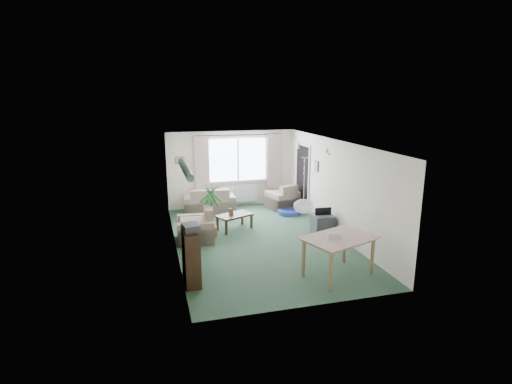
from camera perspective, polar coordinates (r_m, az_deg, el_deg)
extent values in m
plane|color=#2D4C37|center=(9.86, 0.46, -6.90)|extent=(6.50, 6.50, 0.00)
cube|color=white|center=(12.57, -2.62, 4.67)|extent=(1.80, 0.03, 1.30)
cube|color=black|center=(12.40, -2.57, 8.13)|extent=(2.60, 0.03, 0.03)
cube|color=beige|center=(12.32, -7.74, 3.28)|extent=(0.45, 0.08, 2.00)
cube|color=beige|center=(12.81, 2.53, 3.79)|extent=(0.45, 0.08, 2.00)
cube|color=white|center=(12.75, -2.52, -0.25)|extent=(1.20, 0.10, 0.55)
cube|color=black|center=(12.21, 6.68, 1.93)|extent=(0.03, 0.95, 2.00)
sphere|color=white|center=(7.39, 6.78, -2.03)|extent=(0.36, 0.36, 0.36)
cylinder|color=#196626|center=(6.72, -10.08, 3.27)|extent=(1.60, 1.60, 0.12)
sphere|color=silver|center=(10.57, 6.00, 6.83)|extent=(0.20, 0.20, 0.20)
sphere|color=silver|center=(9.60, 10.27, 5.99)|extent=(0.20, 0.20, 0.20)
cube|color=brown|center=(12.31, -10.85, 4.47)|extent=(0.28, 0.03, 0.22)
cube|color=brown|center=(11.20, 8.62, 3.67)|extent=(0.03, 0.24, 0.30)
cube|color=#BCB28E|center=(12.16, -6.68, -1.12)|extent=(1.57, 0.91, 0.76)
cube|color=beige|center=(12.50, 3.83, -0.58)|extent=(1.07, 1.04, 0.79)
cube|color=#C9B498|center=(9.85, -8.66, -4.60)|extent=(0.93, 0.98, 0.81)
cube|color=black|center=(10.59, -3.08, -4.29)|extent=(1.04, 0.83, 0.41)
cube|color=brown|center=(10.51, -3.57, -2.79)|extent=(0.12, 0.05, 0.16)
cube|color=black|center=(7.73, -9.29, -9.03)|extent=(0.29, 0.84, 1.02)
cube|color=#3E3F44|center=(7.48, -9.32, -5.05)|extent=(0.33, 0.39, 0.14)
cylinder|color=#1C5228|center=(9.95, -6.41, -2.56)|extent=(0.70, 0.70, 1.40)
cube|color=tan|center=(8.07, 11.65, -9.06)|extent=(1.46, 1.21, 0.78)
cube|color=silver|center=(7.85, 11.07, -6.16)|extent=(0.28, 0.23, 0.12)
cube|color=#3A3C40|center=(10.39, 9.49, -4.56)|extent=(0.54, 0.59, 0.50)
cylinder|color=navy|center=(11.99, 4.69, -2.84)|extent=(0.84, 0.84, 0.13)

